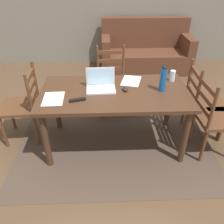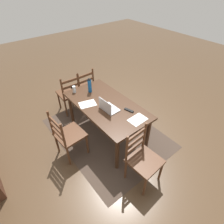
{
  "view_description": "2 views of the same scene",
  "coord_description": "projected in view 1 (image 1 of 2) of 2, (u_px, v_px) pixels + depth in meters",
  "views": [
    {
      "loc": [
        -0.12,
        -2.28,
        1.93
      ],
      "look_at": [
        -0.03,
        0.01,
        0.45
      ],
      "focal_mm": 37.22,
      "sensor_mm": 36.0,
      "label": 1
    },
    {
      "loc": [
        -2.11,
        1.56,
        2.69
      ],
      "look_at": [
        -0.09,
        -0.07,
        0.57
      ],
      "focal_mm": 29.37,
      "sensor_mm": 36.0,
      "label": 2
    }
  ],
  "objects": [
    {
      "name": "drinking_glass",
      "position": [
        172.0,
        76.0,
        2.76
      ],
      "size": [
        0.06,
        0.06,
        0.13
      ],
      "primitive_type": "cylinder",
      "color": "silver",
      "rests_on": "dining_table"
    },
    {
      "name": "computer_mouse",
      "position": [
        125.0,
        89.0,
        2.57
      ],
      "size": [
        0.08,
        0.11,
        0.03
      ],
      "primitive_type": "ellipsoid",
      "rotation": [
        0.0,
        0.0,
        0.19
      ],
      "color": "black",
      "rests_on": "dining_table"
    },
    {
      "name": "dining_table",
      "position": [
        115.0,
        98.0,
        2.61
      ],
      "size": [
        1.65,
        0.87,
        0.73
      ],
      "color": "#422819",
      "rests_on": "ground"
    },
    {
      "name": "area_rug",
      "position": [
        114.0,
        142.0,
        2.96
      ],
      "size": [
        2.37,
        1.76,
        0.01
      ],
      "primitive_type": "cube",
      "color": "#47382D",
      "rests_on": "ground"
    },
    {
      "name": "water_bottle",
      "position": [
        163.0,
        78.0,
        2.49
      ],
      "size": [
        0.07,
        0.07,
        0.3
      ],
      "color": "#145199",
      "rests_on": "dining_table"
    },
    {
      "name": "paper_stack_right",
      "position": [
        53.0,
        99.0,
        2.42
      ],
      "size": [
        0.22,
        0.3,
        0.0
      ],
      "primitive_type": "cube",
      "rotation": [
        0.0,
        0.0,
        0.04
      ],
      "color": "white",
      "rests_on": "dining_table"
    },
    {
      "name": "couch",
      "position": [
        145.0,
        52.0,
        4.83
      ],
      "size": [
        1.8,
        0.8,
        1.0
      ],
      "color": "#512D1E",
      "rests_on": "ground"
    },
    {
      "name": "laptop",
      "position": [
        101.0,
        84.0,
        2.59
      ],
      "size": [
        0.33,
        0.23,
        0.23
      ],
      "color": "silver",
      "rests_on": "dining_table"
    },
    {
      "name": "chair_right_near",
      "position": [
        214.0,
        118.0,
        2.6
      ],
      "size": [
        0.45,
        0.45,
        0.95
      ],
      "color": "#56331E",
      "rests_on": "ground"
    },
    {
      "name": "chair_right_far",
      "position": [
        203.0,
        102.0,
        2.9
      ],
      "size": [
        0.46,
        0.46,
        0.95
      ],
      "color": "#56331E",
      "rests_on": "ground"
    },
    {
      "name": "ground_plane",
      "position": [
        114.0,
        142.0,
        2.96
      ],
      "size": [
        14.0,
        14.0,
        0.0
      ],
      "primitive_type": "plane",
      "color": "brown"
    },
    {
      "name": "tv_remote",
      "position": [
        77.0,
        100.0,
        2.39
      ],
      "size": [
        0.18,
        0.09,
        0.02
      ],
      "primitive_type": "cube",
      "rotation": [
        0.0,
        0.0,
        1.85
      ],
      "color": "black",
      "rests_on": "dining_table"
    },
    {
      "name": "paper_stack_left",
      "position": [
        131.0,
        81.0,
        2.79
      ],
      "size": [
        0.28,
        0.34,
        0.0
      ],
      "primitive_type": "cube",
      "rotation": [
        0.0,
        0.0,
        -0.27
      ],
      "color": "white",
      "rests_on": "dining_table"
    },
    {
      "name": "chair_far_head",
      "position": [
        112.0,
        82.0,
        3.39
      ],
      "size": [
        0.47,
        0.47,
        0.95
      ],
      "color": "#56331E",
      "rests_on": "ground"
    },
    {
      "name": "chair_left_far",
      "position": [
        23.0,
        106.0,
        2.82
      ],
      "size": [
        0.47,
        0.47,
        0.95
      ],
      "color": "#56331E",
      "rests_on": "ground"
    }
  ]
}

